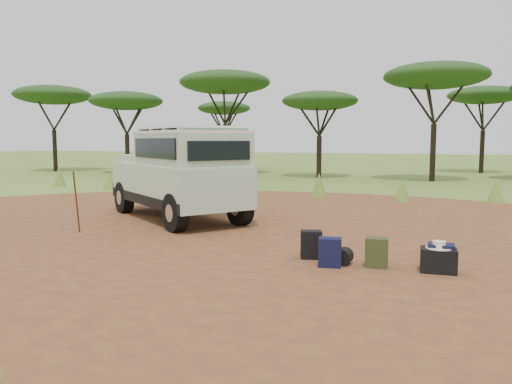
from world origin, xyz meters
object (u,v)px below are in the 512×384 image
(backpack_navy, at_px, (330,252))
(duffel_navy, at_px, (441,258))
(backpack_olive, at_px, (377,253))
(hard_case, at_px, (438,260))
(safari_vehicle, at_px, (180,175))
(backpack_black, at_px, (311,245))
(walking_staff, at_px, (77,202))

(backpack_navy, relative_size, duffel_navy, 1.08)
(backpack_olive, height_order, duffel_navy, backpack_olive)
(backpack_olive, xyz_separation_m, hard_case, (0.97, 0.02, -0.06))
(safari_vehicle, xyz_separation_m, hard_case, (6.45, -3.45, -0.99))
(safari_vehicle, relative_size, backpack_black, 10.14)
(safari_vehicle, relative_size, backpack_olive, 10.23)
(walking_staff, bearing_deg, backpack_olive, -36.59)
(backpack_black, bearing_deg, backpack_olive, -28.74)
(walking_staff, bearing_deg, duffel_navy, -35.15)
(walking_staff, relative_size, backpack_black, 3.02)
(backpack_olive, bearing_deg, backpack_black, 165.84)
(walking_staff, xyz_separation_m, duffel_navy, (7.67, -0.73, -0.49))
(backpack_black, relative_size, duffel_navy, 1.11)
(safari_vehicle, distance_m, walking_staff, 2.95)
(safari_vehicle, xyz_separation_m, backpack_black, (4.31, -3.21, -0.93))
(duffel_navy, relative_size, hard_case, 0.83)
(backpack_olive, distance_m, duffel_navy, 1.01)
(safari_vehicle, bearing_deg, backpack_navy, 0.14)
(backpack_black, height_order, backpack_navy, backpack_black)
(safari_vehicle, distance_m, backpack_navy, 6.07)
(backpack_navy, xyz_separation_m, backpack_olive, (0.74, 0.21, 0.00))
(backpack_black, distance_m, backpack_navy, 0.64)
(backpack_navy, bearing_deg, hard_case, -0.78)
(backpack_black, height_order, backpack_olive, backpack_black)
(walking_staff, distance_m, duffel_navy, 7.72)
(backpack_black, xyz_separation_m, backpack_olive, (1.17, -0.26, -0.00))
(backpack_navy, bearing_deg, backpack_olive, 7.55)
(safari_vehicle, bearing_deg, backpack_olive, 5.63)
(hard_case, bearing_deg, duffel_navy, 57.47)
(safari_vehicle, relative_size, backpack_navy, 10.42)
(backpack_navy, bearing_deg, duffel_navy, 0.96)
(backpack_olive, xyz_separation_m, duffel_navy, (1.00, 0.07, -0.02))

